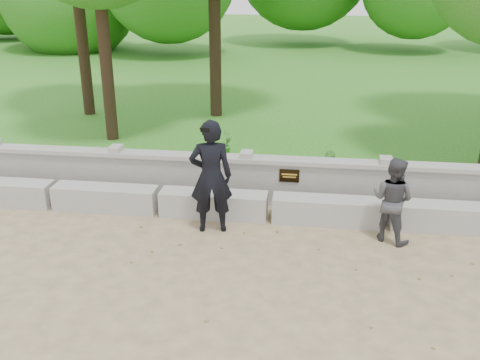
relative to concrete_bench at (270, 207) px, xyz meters
name	(u,v)px	position (x,y,z in m)	size (l,w,h in m)	color
ground	(258,275)	(0.00, -1.90, -0.22)	(80.00, 80.00, 0.00)	tan
lawn	(296,82)	(0.00, 12.10, -0.10)	(40.00, 22.00, 0.25)	#296918
concrete_bench	(270,207)	(0.00, 0.00, 0.00)	(11.90, 0.45, 0.45)	#ADABA3
parapet_wall	(273,180)	(0.00, 0.70, 0.24)	(12.50, 0.35, 0.90)	#A3A09A
man_main	(211,177)	(-0.93, -0.54, 0.74)	(0.78, 0.70, 1.92)	black
visitor_left	(392,200)	(1.98, -0.51, 0.48)	(0.86, 0.81, 1.40)	#3F3F44
shrub_a	(227,141)	(-1.21, 2.81, 0.30)	(0.29, 0.20, 0.55)	#3C812C
shrub_b	(328,166)	(1.00, 1.40, 0.32)	(0.33, 0.26, 0.60)	#3C812C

